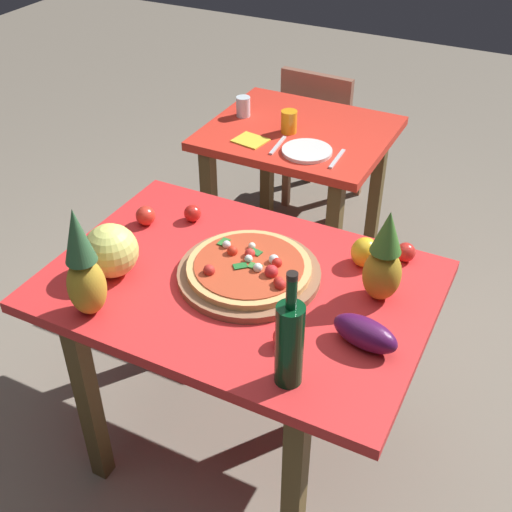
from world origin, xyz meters
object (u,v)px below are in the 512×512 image
(background_table, at_px, (298,155))
(melon, at_px, (111,251))
(pineapple_right, at_px, (83,268))
(eggplant, at_px, (365,333))
(tomato_beside_pepper, at_px, (193,213))
(fork_utensil, at_px, (278,145))
(display_table, at_px, (239,304))
(drinking_glass_juice, at_px, (289,122))
(pizza_board, at_px, (249,273))
(tomato_by_bottle, at_px, (406,252))
(pizza, at_px, (250,267))
(dining_chair, at_px, (321,131))
(napkin_folded, at_px, (250,140))
(wine_bottle, at_px, (289,342))
(pineapple_left, at_px, (384,261))
(tomato_near_board, at_px, (146,216))
(bell_pepper, at_px, (365,252))
(drinking_glass_water, at_px, (243,106))
(knife_utensil, at_px, (337,159))
(dinner_plate, at_px, (307,151))
(tomato_at_corner, at_px, (284,337))

(background_table, bearing_deg, melon, -94.64)
(pineapple_right, bearing_deg, eggplant, 16.54)
(tomato_beside_pepper, distance_m, fork_utensil, 0.69)
(display_table, distance_m, tomato_beside_pepper, 0.42)
(background_table, relative_size, drinking_glass_juice, 8.05)
(pizza_board, distance_m, tomato_by_bottle, 0.53)
(pizza, relative_size, tomato_beside_pepper, 6.45)
(dining_chair, xyz_separation_m, napkin_folded, (-0.03, -0.80, 0.29))
(wine_bottle, distance_m, drinking_glass_juice, 1.53)
(fork_utensil, height_order, napkin_folded, fork_utensil)
(pineapple_left, relative_size, tomato_near_board, 4.40)
(bell_pepper, bearing_deg, drinking_glass_water, 136.32)
(pineapple_left, distance_m, tomato_beside_pepper, 0.76)
(bell_pepper, xyz_separation_m, drinking_glass_juice, (-0.64, 0.81, 0.00))
(background_table, bearing_deg, knife_utensil, -37.28)
(wine_bottle, bearing_deg, bell_pepper, 89.03)
(tomato_near_board, relative_size, knife_utensil, 0.40)
(pizza, bearing_deg, pizza_board, 168.88)
(pizza_board, xyz_separation_m, bell_pepper, (0.31, 0.24, 0.03))
(display_table, xyz_separation_m, bell_pepper, (0.33, 0.27, 0.14))
(pineapple_right, relative_size, dinner_plate, 1.67)
(tomato_at_corner, bearing_deg, drinking_glass_juice, 113.86)
(drinking_glass_water, bearing_deg, bell_pepper, -43.68)
(pizza_board, xyz_separation_m, knife_utensil, (-0.04, 0.89, -0.01))
(dining_chair, distance_m, pizza, 1.76)
(pineapple_left, distance_m, dinner_plate, 1.00)
(background_table, relative_size, wine_bottle, 2.29)
(wine_bottle, height_order, pineapple_right, pineapple_right)
(pizza, xyz_separation_m, drinking_glass_water, (-0.61, 1.11, 0.01))
(pizza, distance_m, eggplant, 0.46)
(pineapple_left, relative_size, dinner_plate, 1.43)
(drinking_glass_juice, bearing_deg, dining_chair, 97.15)
(napkin_folded, bearing_deg, pineapple_right, -85.54)
(bell_pepper, height_order, napkin_folded, bell_pepper)
(pineapple_left, xyz_separation_m, drinking_glass_water, (-1.01, 1.01, -0.09))
(eggplant, height_order, napkin_folded, eggplant)
(background_table, bearing_deg, wine_bottle, -67.39)
(tomato_beside_pepper, distance_m, drinking_glass_juice, 0.84)
(pineapple_left, distance_m, drinking_glass_juice, 1.21)
(dinner_plate, bearing_deg, melon, -102.05)
(pineapple_left, relative_size, bell_pepper, 3.03)
(pizza_board, relative_size, pineapple_left, 1.49)
(dining_chair, bearing_deg, fork_utensil, 98.92)
(pizza_board, relative_size, drinking_glass_water, 4.92)
(melon, distance_m, tomato_near_board, 0.30)
(pineapple_right, height_order, tomato_by_bottle, pineapple_right)
(display_table, bearing_deg, eggplant, -12.20)
(knife_utensil, bearing_deg, drinking_glass_juice, 150.55)
(pineapple_right, relative_size, eggplant, 1.84)
(background_table, relative_size, tomato_beside_pepper, 13.23)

